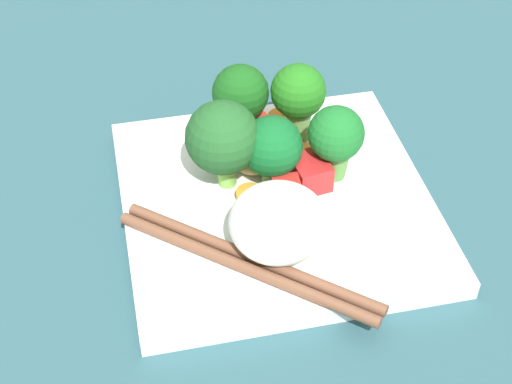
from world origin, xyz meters
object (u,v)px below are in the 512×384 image
rice_mound (278,222)px  broccoli_floret_1 (240,94)px  square_plate (276,203)px  carrot_slice_1 (270,148)px  chopstick_pair (247,262)px

rice_mound → broccoli_floret_1: 13.52cm
square_plate → carrot_slice_1: 5.55cm
rice_mound → square_plate: bearing=-10.2°
rice_mound → chopstick_pair: 3.55cm
square_plate → carrot_slice_1: (5.41, -0.59, 1.11)cm
carrot_slice_1 → chopstick_pair: size_ratio=0.17×
rice_mound → chopstick_pair: size_ratio=0.41×
square_plate → rice_mound: bearing=169.8°
broccoli_floret_1 → carrot_slice_1: (-2.63, -1.97, -3.86)cm
rice_mound → carrot_slice_1: size_ratio=2.49×
rice_mound → broccoli_floret_1: bearing=1.8°
chopstick_pair → square_plate: bearing=102.2°
square_plate → carrot_slice_1: size_ratio=8.25×
broccoli_floret_1 → chopstick_pair: (-14.86, 2.07, -3.76)cm
square_plate → rice_mound: (-5.37, 0.96, 3.27)cm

